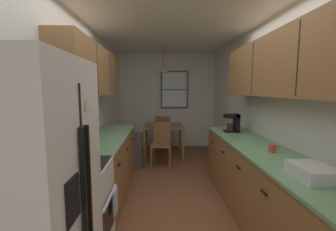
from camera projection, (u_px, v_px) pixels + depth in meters
The scene contains 23 objects.
ground_plane at pixel (172, 186), 3.65m from camera, with size 12.00×12.00×0.00m, color brown.
wall_left at pixel (86, 109), 3.45m from camera, with size 0.10×9.00×2.55m, color silver.
wall_right at pixel (257, 109), 3.56m from camera, with size 0.10×9.00×2.55m, color silver.
wall_back at pixel (167, 101), 6.14m from camera, with size 4.40×0.10×2.55m, color silver.
ceiling_slab at pixel (173, 22), 3.35m from camera, with size 4.40×9.00×0.08m, color white.
refrigerator at pixel (24, 217), 1.24m from camera, with size 0.70×0.74×1.76m.
stove_range at pixel (72, 214), 1.99m from camera, with size 0.66×0.64×1.10m.
microwave_over_range at pixel (51, 81), 1.85m from camera, with size 0.39×0.60×0.34m.
counter_left at pixel (107, 165), 3.34m from camera, with size 0.64×2.07×0.90m.
upper_cabinets_left at pixel (93, 72), 3.13m from camera, with size 0.33×2.15×0.66m.
counter_right at pixel (264, 188), 2.58m from camera, with size 0.64×3.16×0.90m.
upper_cabinets_right at pixel (286, 65), 2.38m from camera, with size 0.33×2.84×0.69m.
dining_table at pixel (163, 130), 5.24m from camera, with size 0.90×0.82×0.74m.
dining_chair_near at pixel (161, 142), 4.64m from camera, with size 0.44×0.44×0.90m.
dining_chair_far at pixel (163, 131), 5.87m from camera, with size 0.44×0.44×0.90m.
pendant_light at pixel (163, 70), 5.07m from camera, with size 0.30×0.30×0.58m.
back_window at pixel (175, 90), 6.04m from camera, with size 0.75×0.05×1.01m.
trash_bin at pixel (135, 150), 4.53m from camera, with size 0.30×0.30×0.70m, color #3F3F42.
storage_canister at pixel (89, 143), 2.51m from camera, with size 0.11×0.11×0.16m.
dish_towel at pixel (115, 202), 2.16m from camera, with size 0.02×0.16×0.24m, color silver.
coffee_maker at pixel (233, 123), 3.59m from camera, with size 0.22×0.18×0.29m.
mug_by_coffeemaker at pixel (272, 148), 2.44m from camera, with size 0.12×0.08×0.09m.
dish_rack at pixel (314, 172), 1.72m from camera, with size 0.28×0.34×0.10m, color silver.
Camera 1 is at (-0.21, -2.49, 1.58)m, focal length 23.85 mm.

